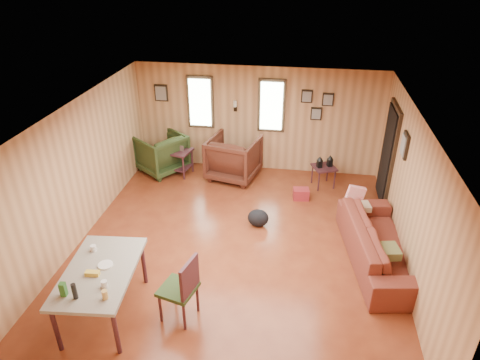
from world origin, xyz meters
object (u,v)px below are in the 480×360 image
Objects in this scene: recliner_brown at (234,156)px; dining_table at (100,275)px; sofa at (382,238)px; recliner_green at (161,151)px; side_table at (324,166)px; end_table at (178,158)px.

recliner_brown is 0.66× the size of dining_table.
recliner_green is (-4.57, 2.62, 0.03)m from sofa.
sofa is 3.29× the size of side_table.
sofa is at bearing -70.37° from side_table.
recliner_green is 1.36× the size of end_table.
recliner_green is 3.70m from side_table.
recliner_brown is 1.08× the size of recliner_green.
sofa is at bearing 96.96° from recliner_green.
recliner_green is 4.47m from dining_table.
sofa is 4.36m from dining_table.
dining_table is (-3.97, -1.80, 0.24)m from sofa.
end_table is at bearing 14.15° from recliner_brown.
recliner_brown is 1.47× the size of side_table.
side_table is at bearing -170.34° from recliner_brown.
recliner_green is 1.36× the size of side_table.
dining_table reaches higher than recliner_green.
recliner_brown reaches higher than sofa.
recliner_brown is 1.99m from side_table.
dining_table is at bearing 105.57° from sofa.
side_table is 5.26m from dining_table.
side_table is at bearing 10.78° from sofa.
sofa reaches higher than side_table.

